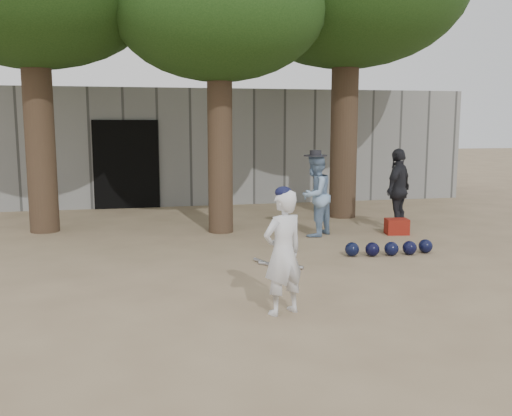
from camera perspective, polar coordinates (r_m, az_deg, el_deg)
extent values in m
plane|color=#937C5E|center=(7.17, -2.98, -8.86)|extent=(70.00, 70.00, 0.00)
imported|color=silver|center=(6.39, 2.72, -4.47)|extent=(0.61, 0.51, 1.42)
imported|color=#7B9BBF|center=(10.81, 5.91, 1.27)|extent=(0.96, 0.95, 1.56)
imported|color=black|center=(11.61, 14.02, 1.76)|extent=(0.98, 0.94, 1.64)
cube|color=maroon|center=(11.35, 13.90, -1.81)|extent=(0.47, 0.39, 0.30)
cube|color=gray|center=(14.81, -8.22, 6.00)|extent=(16.00, 0.35, 3.00)
cube|color=black|center=(14.59, -12.84, 4.26)|extent=(1.60, 0.08, 2.20)
cube|color=slate|center=(17.30, -8.85, 6.35)|extent=(16.00, 5.00, 3.00)
sphere|color=black|center=(9.35, 9.58, -4.09)|extent=(0.23, 0.23, 0.23)
sphere|color=black|center=(9.41, 11.56, -4.07)|extent=(0.23, 0.23, 0.23)
sphere|color=black|center=(9.52, 13.39, -3.98)|extent=(0.23, 0.23, 0.23)
sphere|color=black|center=(9.66, 15.11, -3.87)|extent=(0.23, 0.23, 0.23)
sphere|color=black|center=(9.86, 16.59, -3.67)|extent=(0.23, 0.23, 0.23)
cylinder|color=#ADACB3|center=(8.65, 1.13, -5.61)|extent=(0.29, 0.70, 0.06)
cylinder|color=#ADACB3|center=(8.58, 2.49, -5.73)|extent=(0.60, 0.49, 0.06)
cylinder|color=brown|center=(11.88, -21.03, 10.94)|extent=(0.56, 0.56, 5.50)
cylinder|color=brown|center=(11.09, -3.65, 10.39)|extent=(0.48, 0.48, 5.00)
ellipsoid|color=#284C19|center=(11.27, -3.74, 19.06)|extent=(4.00, 4.00, 2.60)
cylinder|color=brown|center=(13.06, 8.88, 11.80)|extent=(0.60, 0.60, 5.80)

